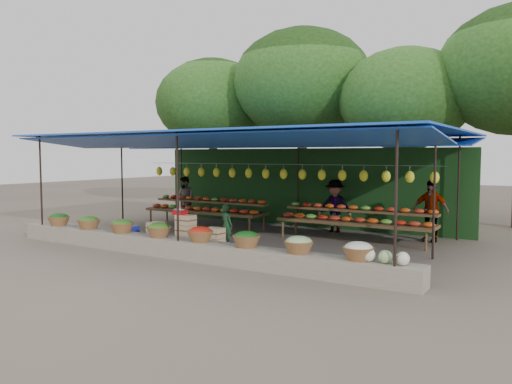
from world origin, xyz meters
The scene contains 16 objects.
ground centered at (0.00, 0.00, 0.00)m, with size 60.00×60.00×0.00m, color brown.
stone_curb centered at (0.00, -2.75, 0.20)m, with size 10.60×0.55×0.40m, color #716D5A.
stall_canopy centered at (0.00, 0.06, 2.68)m, with size 10.80×6.60×2.82m.
produce_baskets centered at (-0.10, -2.75, 0.56)m, with size 8.98×0.58×0.34m.
netting_backdrop centered at (0.00, 3.15, 1.25)m, with size 10.60×0.06×2.50m, color #1A491C.
tree_row centered at (0.50, 6.09, 4.70)m, with size 16.51×5.50×7.12m.
fruit_table_left centered at (-2.49, 1.35, 0.61)m, with size 4.21×0.95×0.93m.
fruit_table_right centered at (2.51, 1.35, 0.61)m, with size 4.21×0.95×0.93m.
crate_counter centered at (-0.97, -1.50, 0.31)m, with size 2.35×0.34×0.77m.
weighing_scale centered at (-1.12, -1.50, 0.85)m, with size 0.33×0.33×0.35m.
vendor_seated centered at (0.07, -1.14, 0.53)m, with size 0.39×0.26×1.07m, color #1A3A1F.
customer_left centered at (-4.14, 2.30, 0.76)m, with size 0.74×0.58×1.53m, color slate.
customer_mid centered at (1.45, 2.47, 0.78)m, with size 1.01×0.58×1.56m, color slate.
customer_right centered at (4.23, 2.27, 0.82)m, with size 0.96×0.40×1.64m, color slate.
blue_crate_front centered at (-4.21, -1.93, 0.13)m, with size 0.44×0.32×0.26m, color navy.
blue_crate_back centered at (-3.15, -1.30, 0.15)m, with size 0.51×0.37×0.31m, color navy.
Camera 1 is at (7.19, -11.24, 2.29)m, focal length 35.00 mm.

